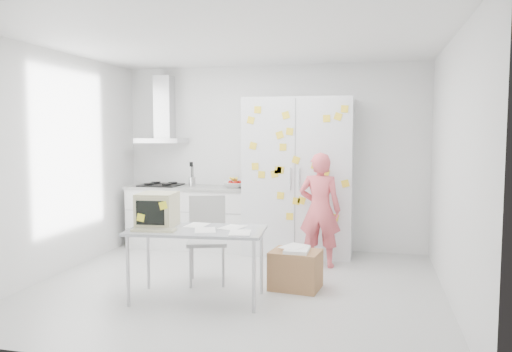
% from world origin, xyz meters
% --- Properties ---
extents(floor, '(4.50, 4.00, 0.02)m').
position_xyz_m(floor, '(0.00, 0.00, -0.01)').
color(floor, silver).
rests_on(floor, ground).
extents(walls, '(4.52, 4.01, 2.70)m').
position_xyz_m(walls, '(0.00, 0.72, 1.35)').
color(walls, white).
rests_on(walls, ground).
extents(ceiling, '(4.50, 4.00, 0.02)m').
position_xyz_m(ceiling, '(0.00, 0.00, 2.70)').
color(ceiling, white).
rests_on(ceiling, walls).
extents(counter_run, '(1.84, 0.63, 1.28)m').
position_xyz_m(counter_run, '(-1.20, 1.70, 0.47)').
color(counter_run, white).
rests_on(counter_run, ground).
extents(range_hood, '(0.70, 0.48, 1.01)m').
position_xyz_m(range_hood, '(-1.65, 1.84, 1.96)').
color(range_hood, silver).
rests_on(range_hood, walls).
extents(tall_cabinet, '(1.50, 0.68, 2.20)m').
position_xyz_m(tall_cabinet, '(0.45, 1.67, 1.10)').
color(tall_cabinet, silver).
rests_on(tall_cabinet, ground).
extents(person, '(0.56, 0.38, 1.47)m').
position_xyz_m(person, '(0.82, 1.07, 0.73)').
color(person, '#E85A62').
rests_on(person, ground).
extents(desk, '(1.43, 0.82, 1.09)m').
position_xyz_m(desk, '(-0.55, -0.51, 0.83)').
color(desk, '#A6AAB1').
rests_on(desk, ground).
extents(chair, '(0.56, 0.56, 0.99)m').
position_xyz_m(chair, '(-0.38, 0.14, 0.56)').
color(chair, '#A7A7A4').
rests_on(chair, ground).
extents(cardboard_box, '(0.58, 0.48, 0.46)m').
position_xyz_m(cardboard_box, '(0.66, 0.08, 0.22)').
color(cardboard_box, '#A17145').
rests_on(cardboard_box, ground).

